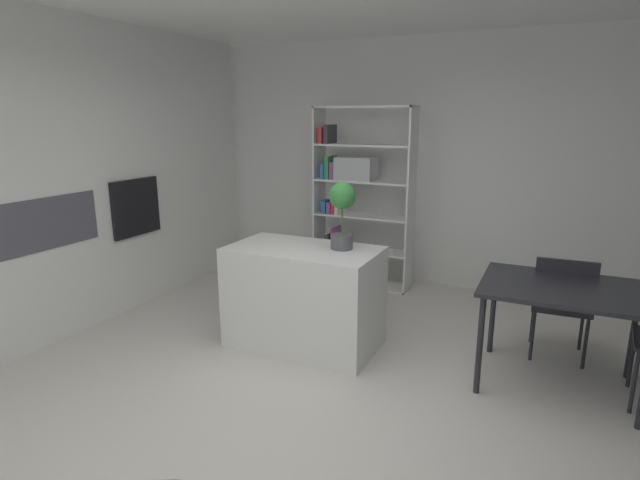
{
  "coord_description": "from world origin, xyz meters",
  "views": [
    {
      "loc": [
        1.42,
        -2.8,
        1.97
      ],
      "look_at": [
        -0.16,
        0.49,
        1.07
      ],
      "focal_mm": 28.25,
      "sensor_mm": 36.0,
      "label": 1
    }
  ],
  "objects_px": {
    "open_bookshelf": "(354,192)",
    "built_in_oven": "(136,207)",
    "kitchen_island": "(304,297)",
    "dining_chair_far": "(562,300)",
    "potted_plant_on_island": "(342,209)",
    "dining_table": "(564,297)"
  },
  "relations": [
    {
      "from": "potted_plant_on_island",
      "to": "built_in_oven",
      "type": "bearing_deg",
      "value": 179.92
    },
    {
      "from": "open_bookshelf",
      "to": "dining_table",
      "type": "bearing_deg",
      "value": -34.79
    },
    {
      "from": "kitchen_island",
      "to": "dining_table",
      "type": "relative_size",
      "value": 1.12
    },
    {
      "from": "built_in_oven",
      "to": "dining_chair_far",
      "type": "relative_size",
      "value": 0.69
    },
    {
      "from": "open_bookshelf",
      "to": "built_in_oven",
      "type": "bearing_deg",
      "value": -136.91
    },
    {
      "from": "kitchen_island",
      "to": "dining_table",
      "type": "bearing_deg",
      "value": 5.18
    },
    {
      "from": "kitchen_island",
      "to": "built_in_oven",
      "type": "bearing_deg",
      "value": 176.74
    },
    {
      "from": "dining_chair_far",
      "to": "potted_plant_on_island",
      "type": "bearing_deg",
      "value": 13.97
    },
    {
      "from": "open_bookshelf",
      "to": "dining_chair_far",
      "type": "distance_m",
      "value": 2.6
    },
    {
      "from": "kitchen_island",
      "to": "dining_chair_far",
      "type": "bearing_deg",
      "value": 17.32
    },
    {
      "from": "dining_chair_far",
      "to": "kitchen_island",
      "type": "bearing_deg",
      "value": 14.45
    },
    {
      "from": "open_bookshelf",
      "to": "dining_table",
      "type": "distance_m",
      "value": 2.79
    },
    {
      "from": "potted_plant_on_island",
      "to": "dining_chair_far",
      "type": "xyz_separation_m",
      "value": [
        1.72,
        0.52,
        -0.7
      ]
    },
    {
      "from": "potted_plant_on_island",
      "to": "dining_table",
      "type": "relative_size",
      "value": 0.49
    },
    {
      "from": "potted_plant_on_island",
      "to": "dining_table",
      "type": "distance_m",
      "value": 1.8
    },
    {
      "from": "open_bookshelf",
      "to": "potted_plant_on_island",
      "type": "bearing_deg",
      "value": -71.57
    },
    {
      "from": "kitchen_island",
      "to": "dining_chair_far",
      "type": "relative_size",
      "value": 1.44
    },
    {
      "from": "built_in_oven",
      "to": "dining_chair_far",
      "type": "distance_m",
      "value": 4.09
    },
    {
      "from": "built_in_oven",
      "to": "dining_chair_far",
      "type": "bearing_deg",
      "value": 7.33
    },
    {
      "from": "potted_plant_on_island",
      "to": "open_bookshelf",
      "type": "height_order",
      "value": "open_bookshelf"
    },
    {
      "from": "built_in_oven",
      "to": "potted_plant_on_island",
      "type": "height_order",
      "value": "potted_plant_on_island"
    },
    {
      "from": "kitchen_island",
      "to": "dining_table",
      "type": "xyz_separation_m",
      "value": [
        2.02,
        0.18,
        0.26
      ]
    }
  ]
}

